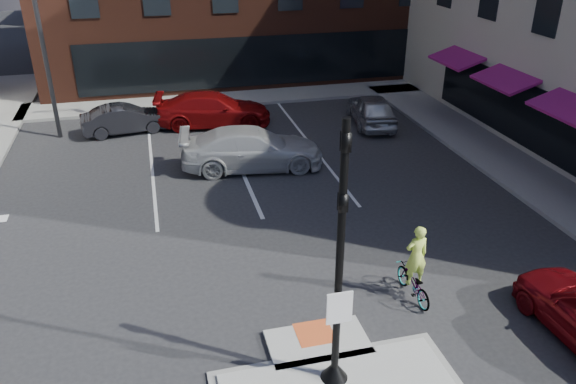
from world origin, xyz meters
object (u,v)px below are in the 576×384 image
object	(u,v)px
bg_car_dark	(125,119)
cyclist	(414,274)
white_pickup	(252,148)
bg_car_red	(213,109)
bg_car_silver	(372,109)

from	to	relation	value
bg_car_dark	cyclist	distance (m)	16.83
white_pickup	cyclist	world-z (taller)	cyclist
white_pickup	bg_car_dark	bearing A→B (deg)	48.74
bg_car_red	bg_car_silver	bearing A→B (deg)	-95.09
white_pickup	bg_car_red	size ratio (longest dim) A/B	1.03
bg_car_dark	bg_car_silver	size ratio (longest dim) A/B	0.91
bg_car_dark	bg_car_silver	xyz separation A→B (m)	(11.63, -1.73, 0.09)
bg_car_silver	cyclist	size ratio (longest dim) A/B	2.05
white_pickup	bg_car_red	distance (m)	5.59
bg_car_red	bg_car_dark	bearing A→B (deg)	98.72
bg_car_silver	bg_car_red	world-z (taller)	bg_car_red
bg_car_silver	cyclist	bearing A→B (deg)	81.53
white_pickup	bg_car_red	xyz separation A→B (m)	(-0.85, 5.53, -0.03)
white_pickup	bg_car_silver	size ratio (longest dim) A/B	1.28
bg_car_silver	bg_car_dark	bearing A→B (deg)	0.33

